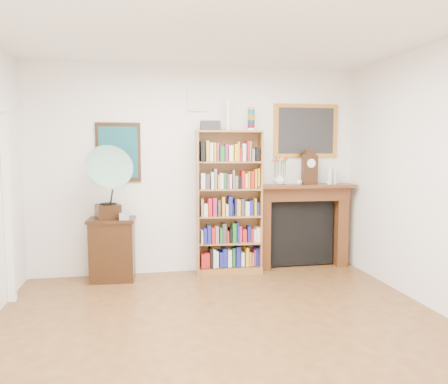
% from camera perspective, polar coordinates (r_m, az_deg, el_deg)
% --- Properties ---
extents(room, '(4.51, 5.01, 2.81)m').
position_cam_1_polar(room, '(3.54, 1.68, 0.74)').
color(room, '#59301B').
rests_on(room, ground).
extents(teal_poster, '(0.58, 0.04, 0.78)m').
position_cam_1_polar(teal_poster, '(5.93, -13.64, 5.05)').
color(teal_poster, black).
rests_on(teal_poster, back_wall).
extents(small_picture, '(0.26, 0.04, 0.30)m').
position_cam_1_polar(small_picture, '(6.00, -3.52, 11.91)').
color(small_picture, white).
rests_on(small_picture, back_wall).
extents(gilt_painting, '(0.95, 0.04, 0.75)m').
position_cam_1_polar(gilt_painting, '(6.36, 10.64, 7.86)').
color(gilt_painting, '#C38232').
rests_on(gilt_painting, back_wall).
extents(bookshelf, '(0.92, 0.40, 2.23)m').
position_cam_1_polar(bookshelf, '(5.91, 0.69, -0.29)').
color(bookshelf, brown).
rests_on(bookshelf, floor).
extents(side_cabinet, '(0.62, 0.47, 0.81)m').
position_cam_1_polar(side_cabinet, '(5.86, -14.37, -7.25)').
color(side_cabinet, black).
rests_on(side_cabinet, floor).
extents(fireplace, '(1.43, 0.38, 1.20)m').
position_cam_1_polar(fireplace, '(6.33, 10.20, -3.39)').
color(fireplace, '#4F2712').
rests_on(fireplace, floor).
extents(gramophone, '(0.74, 0.84, 0.94)m').
position_cam_1_polar(gramophone, '(5.64, -15.14, 1.80)').
color(gramophone, black).
rests_on(gramophone, side_cabinet).
extents(cd_stack, '(0.12, 0.12, 0.08)m').
position_cam_1_polar(cd_stack, '(5.64, -12.91, -3.12)').
color(cd_stack, '#B5B4C1').
rests_on(cd_stack, side_cabinet).
extents(mantel_clock, '(0.21, 0.13, 0.47)m').
position_cam_1_polar(mantel_clock, '(6.24, 11.12, 3.09)').
color(mantel_clock, black).
rests_on(mantel_clock, fireplace).
extents(flower_vase, '(0.16, 0.16, 0.16)m').
position_cam_1_polar(flower_vase, '(6.10, 7.28, 1.69)').
color(flower_vase, white).
rests_on(flower_vase, fireplace).
extents(teacup, '(0.08, 0.08, 0.06)m').
position_cam_1_polar(teacup, '(6.13, 9.76, 1.23)').
color(teacup, silver).
rests_on(teacup, fireplace).
extents(bottle_left, '(0.07, 0.07, 0.24)m').
position_cam_1_polar(bottle_left, '(6.33, 13.63, 2.09)').
color(bottle_left, silver).
rests_on(bottle_left, fireplace).
extents(bottle_right, '(0.06, 0.06, 0.20)m').
position_cam_1_polar(bottle_right, '(6.40, 14.25, 1.93)').
color(bottle_right, silver).
rests_on(bottle_right, fireplace).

